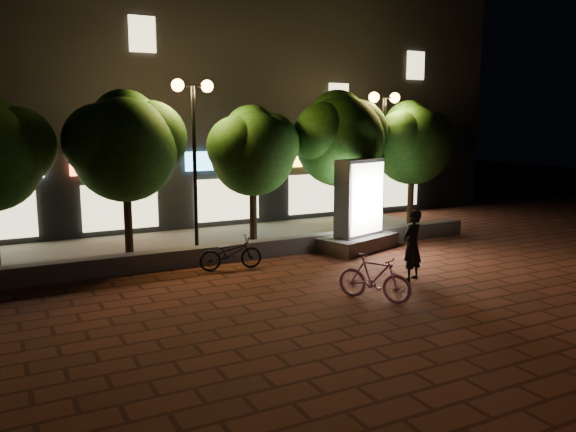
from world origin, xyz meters
TOP-DOWN VIEW (x-y plane):
  - ground at (0.00, 0.00)m, footprint 80.00×80.00m
  - retaining_wall at (0.00, 4.00)m, footprint 16.00×0.45m
  - sidewalk at (0.00, 6.50)m, footprint 16.00×5.00m
  - building_block at (-0.01, 12.99)m, footprint 28.00×8.12m
  - tree_left at (-3.45, 5.46)m, footprint 3.60×3.00m
  - tree_mid at (0.55, 5.46)m, footprint 3.24×2.70m
  - tree_right at (3.86, 5.46)m, footprint 3.72×3.10m
  - tree_far_right at (7.05, 5.46)m, footprint 3.48×2.90m
  - street_lamp_left at (-1.50, 5.20)m, footprint 1.26×0.36m
  - street_lamp_right at (5.50, 5.20)m, footprint 1.26×0.36m
  - ad_kiosk at (3.32, 3.50)m, footprint 2.94×2.09m
  - scooter_pink at (0.58, -1.07)m, footprint 1.35×1.76m
  - rider at (2.44, -0.13)m, footprint 0.78×0.63m
  - scooter_parked at (-1.27, 3.00)m, footprint 1.82×0.83m

SIDE VIEW (x-z plane):
  - ground at x=0.00m, z-range 0.00..0.00m
  - sidewalk at x=0.00m, z-range 0.00..0.08m
  - retaining_wall at x=0.00m, z-range 0.00..0.50m
  - scooter_parked at x=-1.27m, z-range 0.00..0.92m
  - scooter_pink at x=0.58m, z-range 0.00..1.06m
  - rider at x=2.44m, z-range 0.00..1.84m
  - ad_kiosk at x=3.32m, z-range -0.28..2.60m
  - tree_mid at x=0.55m, z-range 0.97..5.47m
  - tree_far_right at x=7.05m, z-range 0.99..5.75m
  - tree_left at x=-3.45m, z-range 1.00..5.89m
  - tree_right at x=3.86m, z-range 1.03..6.10m
  - street_lamp_right at x=5.50m, z-range 1.40..6.38m
  - street_lamp_left at x=-1.50m, z-range 1.44..6.62m
  - building_block at x=-0.01m, z-range -0.65..10.65m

